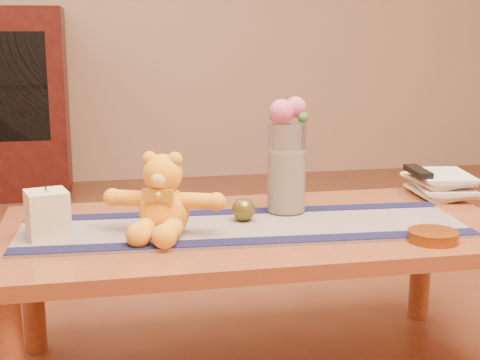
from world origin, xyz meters
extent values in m
cube|color=brown|center=(0.00, 0.00, 0.43)|extent=(1.40, 0.70, 0.04)
cylinder|color=brown|center=(-0.64, 0.29, 0.21)|extent=(0.07, 0.07, 0.41)
cylinder|color=brown|center=(0.64, 0.29, 0.21)|extent=(0.07, 0.07, 0.41)
cube|color=#1C1F4E|center=(-0.04, -0.02, 0.45)|extent=(1.22, 0.42, 0.01)
cube|color=#121236|center=(-0.05, -0.17, 0.46)|extent=(1.20, 0.13, 0.00)
cube|color=#121236|center=(-0.04, 0.12, 0.46)|extent=(1.20, 0.13, 0.00)
cube|color=beige|center=(-0.56, -0.02, 0.52)|extent=(0.12, 0.12, 0.12)
cylinder|color=black|center=(-0.56, -0.02, 0.58)|extent=(0.00, 0.00, 0.01)
cylinder|color=silver|center=(0.11, 0.09, 0.59)|extent=(0.11, 0.11, 0.26)
cylinder|color=beige|center=(0.11, 0.09, 0.55)|extent=(0.09, 0.09, 0.18)
sphere|color=#E04F79|center=(0.09, 0.08, 0.75)|extent=(0.07, 0.07, 0.07)
sphere|color=#E04F79|center=(0.13, 0.10, 0.76)|extent=(0.06, 0.06, 0.06)
sphere|color=#545EB6|center=(0.12, 0.13, 0.75)|extent=(0.04, 0.04, 0.04)
sphere|color=#545EB6|center=(0.08, 0.11, 0.74)|extent=(0.04, 0.04, 0.04)
sphere|color=#33662D|center=(0.15, 0.07, 0.74)|extent=(0.03, 0.03, 0.03)
sphere|color=brown|center=(-0.04, 0.02, 0.49)|extent=(0.08, 0.08, 0.06)
imported|color=beige|center=(0.57, 0.22, 0.46)|extent=(0.18, 0.23, 0.02)
imported|color=beige|center=(0.58, 0.22, 0.48)|extent=(0.20, 0.25, 0.02)
imported|color=beige|center=(0.57, 0.23, 0.50)|extent=(0.17, 0.22, 0.02)
imported|color=beige|center=(0.58, 0.22, 0.52)|extent=(0.20, 0.25, 0.02)
cube|color=black|center=(0.57, 0.21, 0.54)|extent=(0.06, 0.16, 0.02)
cylinder|color=#BF5914|center=(0.40, -0.24, 0.46)|extent=(0.16, 0.16, 0.03)
camera|label=1|loc=(-0.42, -1.81, 0.99)|focal=52.29mm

